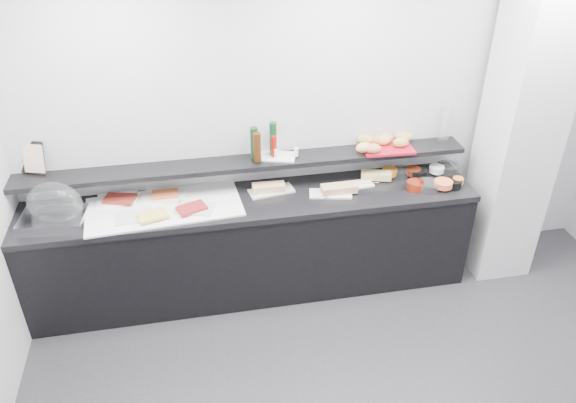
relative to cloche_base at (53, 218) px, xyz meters
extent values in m
cube|color=silver|center=(2.19, 0.32, 0.43)|extent=(5.00, 0.02, 2.70)
plane|color=white|center=(2.19, -1.68, 1.78)|extent=(5.00, 5.00, 0.00)
cube|color=silver|center=(3.69, -0.03, 0.43)|extent=(0.50, 0.50, 2.70)
cube|color=black|center=(1.49, 0.02, -0.50)|extent=(3.60, 0.60, 0.85)
cube|color=black|center=(1.49, 0.02, -0.05)|extent=(3.62, 0.62, 0.05)
cube|color=black|center=(1.49, 0.19, 0.21)|extent=(3.60, 0.25, 0.04)
cube|color=silver|center=(0.00, 0.00, 0.00)|extent=(0.50, 0.36, 0.04)
ellipsoid|color=silver|center=(0.03, 0.02, 0.11)|extent=(0.48, 0.39, 0.34)
cube|color=white|center=(0.82, 0.01, -0.01)|extent=(1.21, 0.64, 0.01)
cube|color=white|center=(0.46, 0.18, 0.00)|extent=(0.31, 0.21, 0.01)
cube|color=maroon|center=(0.48, 0.15, 0.02)|extent=(0.27, 0.21, 0.02)
cube|color=white|center=(0.81, 0.16, 0.00)|extent=(0.37, 0.29, 0.01)
cube|color=#D1582A|center=(0.83, 0.16, 0.02)|extent=(0.20, 0.13, 0.02)
cube|color=silver|center=(0.60, -0.11, 0.00)|extent=(0.28, 0.20, 0.01)
cube|color=#DECB56|center=(0.74, -0.15, 0.02)|extent=(0.25, 0.19, 0.02)
cube|color=silver|center=(1.05, -0.07, 0.00)|extent=(0.33, 0.27, 0.01)
cube|color=maroon|center=(1.02, -0.09, 0.02)|extent=(0.25, 0.20, 0.02)
cube|color=silver|center=(1.67, 0.10, -0.01)|extent=(0.38, 0.21, 0.01)
cube|color=#E1AC76|center=(1.65, 0.09, 0.02)|extent=(0.26, 0.11, 0.06)
cylinder|color=silver|center=(1.59, 0.05, 0.00)|extent=(0.15, 0.06, 0.01)
cube|color=white|center=(2.13, -0.04, -0.01)|extent=(0.36, 0.21, 0.01)
cube|color=tan|center=(2.20, -0.03, 0.02)|extent=(0.29, 0.11, 0.06)
cylinder|color=#B3B5BA|center=(2.09, -0.09, 0.00)|extent=(0.15, 0.07, 0.01)
cube|color=white|center=(2.36, 0.06, -0.01)|extent=(0.31, 0.15, 0.01)
cube|color=#E3CB77|center=(2.56, 0.12, 0.02)|extent=(0.26, 0.16, 0.06)
cylinder|color=#B2B4BA|center=(2.48, 0.05, 0.00)|extent=(0.16, 0.03, 0.01)
cylinder|color=white|center=(2.79, 0.15, 0.02)|extent=(0.17, 0.17, 0.07)
cylinder|color=orange|center=(2.69, 0.16, 0.03)|extent=(0.15, 0.15, 0.05)
cylinder|color=black|center=(2.92, 0.12, 0.02)|extent=(0.18, 0.18, 0.07)
cylinder|color=#531B0B|center=(2.89, 0.13, 0.03)|extent=(0.14, 0.14, 0.05)
cylinder|color=silver|center=(3.20, 0.14, 0.02)|extent=(0.23, 0.23, 0.07)
cylinder|color=white|center=(3.10, 0.13, 0.03)|extent=(0.13, 0.13, 0.05)
cylinder|color=maroon|center=(2.82, -0.08, 0.02)|extent=(0.16, 0.16, 0.07)
cylinder|color=#5E1C0D|center=(2.80, -0.08, 0.03)|extent=(0.14, 0.14, 0.05)
cylinder|color=white|center=(2.92, -0.11, 0.02)|extent=(0.21, 0.21, 0.07)
cylinder|color=#FE753E|center=(3.05, -0.12, 0.03)|extent=(0.19, 0.19, 0.05)
cylinder|color=black|center=(3.14, -0.11, 0.02)|extent=(0.16, 0.16, 0.07)
cylinder|color=orange|center=(3.19, -0.10, 0.03)|extent=(0.10, 0.10, 0.05)
cube|color=black|center=(-0.12, 0.31, 0.36)|extent=(0.21, 0.14, 0.26)
cube|color=beige|center=(-0.11, 0.28, 0.36)|extent=(0.17, 0.09, 0.22)
cube|color=white|center=(1.73, 0.21, 0.24)|extent=(0.34, 0.26, 0.01)
cylinder|color=black|center=(1.56, 0.21, 0.37)|extent=(0.07, 0.07, 0.26)
cylinder|color=#3E200B|center=(1.57, 0.16, 0.36)|extent=(0.08, 0.08, 0.24)
cylinder|color=#0F391A|center=(1.71, 0.24, 0.38)|extent=(0.07, 0.07, 0.28)
cylinder|color=#A7100B|center=(1.71, 0.21, 0.33)|extent=(0.05, 0.05, 0.18)
cylinder|color=white|center=(1.89, 0.18, 0.28)|extent=(0.04, 0.04, 0.07)
cylinder|color=white|center=(1.73, 0.18, 0.28)|extent=(0.04, 0.04, 0.07)
cube|color=#AB1225|center=(2.66, 0.19, 0.24)|extent=(0.42, 0.31, 0.02)
ellipsoid|color=#B38D44|center=(2.50, 0.27, 0.29)|extent=(0.16, 0.12, 0.08)
ellipsoid|color=#C08649|center=(2.67, 0.27, 0.29)|extent=(0.14, 0.11, 0.08)
ellipsoid|color=#B78F46|center=(2.82, 0.26, 0.29)|extent=(0.18, 0.14, 0.08)
ellipsoid|color=#D7AE52|center=(2.43, 0.13, 0.29)|extent=(0.16, 0.12, 0.08)
ellipsoid|color=#CB7F4D|center=(2.50, 0.10, 0.29)|extent=(0.15, 0.11, 0.08)
ellipsoid|color=tan|center=(2.76, 0.16, 0.29)|extent=(0.13, 0.09, 0.08)
ellipsoid|color=tan|center=(2.63, 0.23, 0.29)|extent=(0.14, 0.10, 0.08)
ellipsoid|color=#AB7341|center=(2.58, 0.24, 0.29)|extent=(0.14, 0.12, 0.08)
cylinder|color=white|center=(3.16, 0.23, 0.38)|extent=(0.13, 0.13, 0.30)
camera|label=1|loc=(1.07, -3.75, 2.31)|focal=35.00mm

